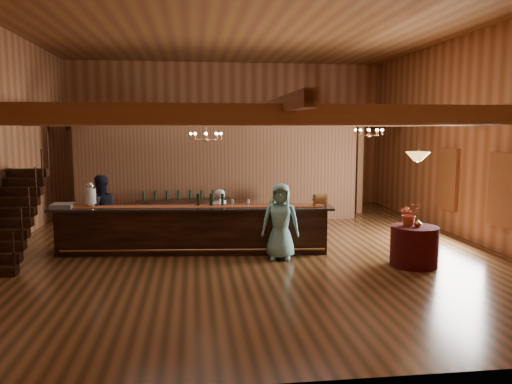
{
  "coord_description": "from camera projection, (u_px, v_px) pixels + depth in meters",
  "views": [
    {
      "loc": [
        -1.33,
        -12.48,
        3.0
      ],
      "look_at": [
        0.31,
        0.5,
        1.33
      ],
      "focal_mm": 35.0,
      "sensor_mm": 36.0,
      "label": 1
    }
  ],
  "objects": [
    {
      "name": "chandelier_left",
      "position": [
        206.0,
        136.0,
        12.6
      ],
      "size": [
        0.8,
        0.8,
        0.55
      ],
      "color": "#9E7044",
      "rests_on": "beam_grid"
    },
    {
      "name": "window_right_back",
      "position": [
        448.0,
        179.0,
        14.35
      ],
      "size": [
        0.12,
        1.05,
        1.75
      ],
      "primitive_type": "cube",
      "color": "white",
      "rests_on": "wall_right"
    },
    {
      "name": "bar_bottle_1",
      "position": [
        211.0,
        200.0,
        12.11
      ],
      "size": [
        0.07,
        0.07,
        0.3
      ],
      "primitive_type": "cylinder",
      "color": "black",
      "rests_on": "tasting_bar"
    },
    {
      "name": "staircase",
      "position": [
        11.0,
        217.0,
        11.3
      ],
      "size": [
        1.0,
        2.8,
        2.0
      ],
      "color": "#391D10",
      "rests_on": "floor"
    },
    {
      "name": "staff_second",
      "position": [
        101.0,
        212.0,
        12.41
      ],
      "size": [
        1.11,
        1.0,
        1.85
      ],
      "primitive_type": "imported",
      "rotation": [
        0.0,
        0.0,
        3.56
      ],
      "color": "black",
      "rests_on": "floor"
    },
    {
      "name": "tasting_bar",
      "position": [
        193.0,
        229.0,
        12.06
      ],
      "size": [
        6.79,
        1.47,
        1.14
      ],
      "rotation": [
        0.0,
        0.0,
        -0.09
      ],
      "color": "#391D10",
      "rests_on": "floor"
    },
    {
      "name": "bar_bottle_2",
      "position": [
        223.0,
        200.0,
        12.12
      ],
      "size": [
        0.07,
        0.07,
        0.3
      ],
      "primitive_type": "cylinder",
      "color": "black",
      "rests_on": "tasting_bar"
    },
    {
      "name": "support_posts",
      "position": [
        249.0,
        186.0,
        12.13
      ],
      "size": [
        9.2,
        10.2,
        3.2
      ],
      "color": "brown",
      "rests_on": "floor"
    },
    {
      "name": "table_flowers",
      "position": [
        409.0,
        214.0,
        10.91
      ],
      "size": [
        0.48,
        0.42,
        0.52
      ],
      "primitive_type": "imported",
      "rotation": [
        0.0,
        0.0,
        -0.04
      ],
      "color": "#BC492C",
      "rests_on": "round_table"
    },
    {
      "name": "glass_rack_tray",
      "position": [
        63.0,
        206.0,
        11.83
      ],
      "size": [
        0.5,
        0.5,
        0.1
      ],
      "primitive_type": "cube",
      "color": "gray",
      "rests_on": "tasting_bar"
    },
    {
      "name": "window_right_front",
      "position": [
        503.0,
        190.0,
        11.79
      ],
      "size": [
        0.12,
        1.05,
        1.75
      ],
      "primitive_type": "cube",
      "color": "white",
      "rests_on": "wall_right"
    },
    {
      "name": "beverage_dispenser",
      "position": [
        90.0,
        195.0,
        11.93
      ],
      "size": [
        0.26,
        0.26,
        0.6
      ],
      "color": "silver",
      "rests_on": "tasting_bar"
    },
    {
      "name": "bartender",
      "position": [
        219.0,
        217.0,
        12.84
      ],
      "size": [
        0.62,
        0.51,
        1.45
      ],
      "primitive_type": "imported",
      "rotation": [
        0.0,
        0.0,
        3.49
      ],
      "color": "silver",
      "rests_on": "floor"
    },
    {
      "name": "partition_wall",
      "position": [
        219.0,
        174.0,
        16.01
      ],
      "size": [
        9.0,
        0.18,
        3.1
      ],
      "primitive_type": "cube",
      "color": "brown",
      "rests_on": "floor"
    },
    {
      "name": "ceiling",
      "position": [
        246.0,
        25.0,
        12.13
      ],
      "size": [
        14.0,
        14.0,
        0.0
      ],
      "primitive_type": "plane",
      "rotation": [
        3.14,
        0.0,
        0.0
      ],
      "color": "brown",
      "rests_on": "wall_back"
    },
    {
      "name": "floor_plant",
      "position": [
        272.0,
        206.0,
        15.59
      ],
      "size": [
        0.76,
        0.67,
        1.16
      ],
      "primitive_type": "imported",
      "rotation": [
        0.0,
        0.0,
        0.27
      ],
      "color": "#305629",
      "rests_on": "floor"
    },
    {
      "name": "beam_grid",
      "position": [
        244.0,
        119.0,
        12.92
      ],
      "size": [
        11.9,
        13.9,
        0.39
      ],
      "color": "brown",
      "rests_on": "wall_left"
    },
    {
      "name": "raffle_drum",
      "position": [
        320.0,
        199.0,
        12.02
      ],
      "size": [
        0.34,
        0.24,
        0.3
      ],
      "color": "#986334",
      "rests_on": "tasting_bar"
    },
    {
      "name": "chandelier_right",
      "position": [
        369.0,
        132.0,
        13.89
      ],
      "size": [
        0.8,
        0.8,
        0.46
      ],
      "color": "#9E7044",
      "rests_on": "beam_grid"
    },
    {
      "name": "round_table",
      "position": [
        414.0,
        246.0,
        10.89
      ],
      "size": [
        1.02,
        1.02,
        0.88
      ],
      "primitive_type": "cylinder",
      "color": "#430C0F",
      "rests_on": "floor"
    },
    {
      "name": "wall_right",
      "position": [
        471.0,
        138.0,
        13.22
      ],
      "size": [
        0.1,
        14.0,
        5.5
      ],
      "primitive_type": "cube",
      "color": "#A16641",
      "rests_on": "floor"
    },
    {
      "name": "backbar_shelf",
      "position": [
        185.0,
        212.0,
        15.52
      ],
      "size": [
        2.91,
        0.88,
        0.81
      ],
      "primitive_type": "cube",
      "rotation": [
        0.0,
        0.0,
        0.15
      ],
      "color": "#391D10",
      "rests_on": "floor"
    },
    {
      "name": "backroom_boxes",
      "position": [
        222.0,
        197.0,
        18.14
      ],
      "size": [
        4.1,
        0.6,
        1.1
      ],
      "color": "#391D10",
      "rests_on": "floor"
    },
    {
      "name": "wall_back",
      "position": [
        227.0,
        135.0,
        19.37
      ],
      "size": [
        12.0,
        0.1,
        5.5
      ],
      "primitive_type": "cube",
      "color": "#A16641",
      "rests_on": "floor"
    },
    {
      "name": "guest",
      "position": [
        280.0,
        221.0,
        11.42
      ],
      "size": [
        0.96,
        0.73,
        1.76
      ],
      "primitive_type": "imported",
      "rotation": [
        0.0,
        0.0,
        -0.22
      ],
      "color": "#75C2C6",
      "rests_on": "floor"
    },
    {
      "name": "wall_front",
      "position": [
        312.0,
        151.0,
        5.59
      ],
      "size": [
        12.0,
        0.1,
        5.5
      ],
      "primitive_type": "cube",
      "color": "#A16641",
      "rests_on": "floor"
    },
    {
      "name": "table_vase",
      "position": [
        418.0,
        221.0,
        10.77
      ],
      "size": [
        0.14,
        0.14,
        0.27
      ],
      "primitive_type": "imported",
      "rotation": [
        0.0,
        0.0,
        -0.04
      ],
      "color": "#9E7044",
      "rests_on": "round_table"
    },
    {
      "name": "pendant_lamp",
      "position": [
        418.0,
        156.0,
        10.64
      ],
      "size": [
        0.52,
        0.52,
        0.9
      ],
      "color": "#9E7044",
      "rests_on": "beam_grid"
    },
    {
      "name": "bar_bottle_0",
      "position": [
        198.0,
        200.0,
        12.1
      ],
      "size": [
        0.07,
        0.07,
        0.3
      ],
      "primitive_type": "cylinder",
      "color": "black",
      "rests_on": "tasting_bar"
    },
    {
      "name": "floor",
      "position": [
        247.0,
        246.0,
        12.83
      ],
      "size": [
        14.0,
        14.0,
        0.0
      ],
      "primitive_type": "plane",
      "color": "brown",
      "rests_on": "ground"
    }
  ]
}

